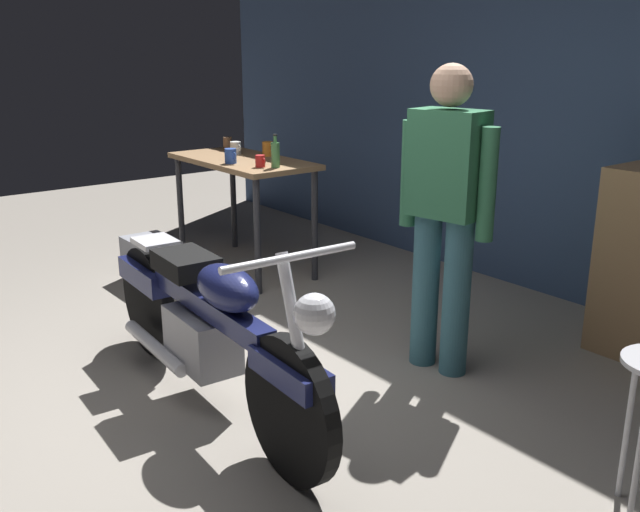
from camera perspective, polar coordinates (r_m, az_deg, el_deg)
The scene contains 12 objects.
ground_plane at distance 3.73m, azimuth -8.71°, elevation -11.55°, with size 12.00×12.00×0.00m, color gray.
back_wall at distance 5.24m, azimuth 18.90°, elevation 13.66°, with size 8.00×0.12×3.10m, color #384C70.
workbench at distance 5.61m, azimuth -6.28°, elevation 6.75°, with size 1.30×0.64×0.90m.
motorcycle at distance 3.50m, azimuth -9.19°, elevation -5.38°, with size 2.19×0.60×1.00m.
person_standing at distance 3.80m, azimuth 10.12°, elevation 3.87°, with size 0.56×0.28×1.67m.
storage_bin at distance 5.54m, azimuth -13.49°, elevation -0.33°, with size 0.44×0.32×0.34m, color gray.
mug_blue_enamel at distance 5.35m, azimuth -7.26°, elevation 8.05°, with size 0.12×0.09×0.11m.
mug_brown_stoneware at distance 6.04m, azimuth -7.49°, elevation 9.04°, with size 0.11×0.07×0.11m.
mug_white_ceramic at distance 5.81m, azimuth -6.85°, elevation 8.71°, with size 0.12×0.09×0.10m.
mug_red_diner at distance 5.17m, azimuth -4.86°, elevation 7.68°, with size 0.10×0.07×0.09m.
mug_orange_travel at distance 5.69m, azimuth -4.27°, elevation 8.67°, with size 0.12×0.08×0.11m.
bottle at distance 5.13m, azimuth -3.64°, elevation 8.24°, with size 0.06×0.06×0.24m.
Camera 1 is at (2.89, -1.57, 1.76)m, focal length 39.44 mm.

